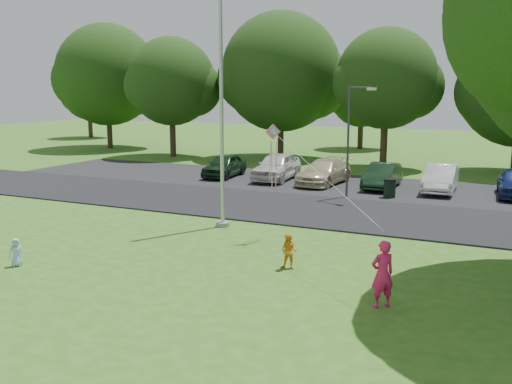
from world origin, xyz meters
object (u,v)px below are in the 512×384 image
at_px(child_yellow, 289,252).
at_px(child_blue, 16,252).
at_px(street_lamp, 352,131).
at_px(woman, 382,274).
at_px(kite, 275,148).
at_px(flagpole, 222,113).
at_px(trash_can, 390,189).

relative_size(child_yellow, child_blue, 1.24).
distance_m(street_lamp, woman, 13.53).
height_order(woman, child_blue, woman).
bearing_deg(kite, flagpole, 119.12).
distance_m(street_lamp, child_blue, 15.37).
distance_m(woman, child_yellow, 3.49).
relative_size(street_lamp, child_blue, 6.31).
bearing_deg(trash_can, street_lamp, -154.74).
height_order(street_lamp, kite, street_lamp).
bearing_deg(child_yellow, kite, 116.62).
bearing_deg(flagpole, child_yellow, -41.79).
bearing_deg(flagpole, kite, -21.54).
bearing_deg(flagpole, woman, -37.18).
relative_size(trash_can, woman, 0.57).
bearing_deg(flagpole, trash_can, 60.96).
bearing_deg(kite, child_yellow, -98.82).
relative_size(street_lamp, child_yellow, 5.08).
xyz_separation_m(street_lamp, kite, (-0.27, -8.22, 0.01)).
bearing_deg(flagpole, street_lamp, 68.87).
bearing_deg(kite, trash_can, 38.62).
bearing_deg(woman, child_yellow, -72.77).
distance_m(flagpole, child_yellow, 6.59).
bearing_deg(trash_can, child_yellow, -91.72).
distance_m(trash_can, child_blue, 16.54).
height_order(flagpole, street_lamp, flagpole).
bearing_deg(street_lamp, child_yellow, -60.57).
bearing_deg(woman, child_blue, -35.45).
relative_size(flagpole, child_blue, 12.16).
bearing_deg(kite, street_lamp, 48.80).
bearing_deg(child_blue, kite, -0.47).
bearing_deg(kite, child_blue, -173.84).
height_order(child_yellow, child_blue, child_yellow).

